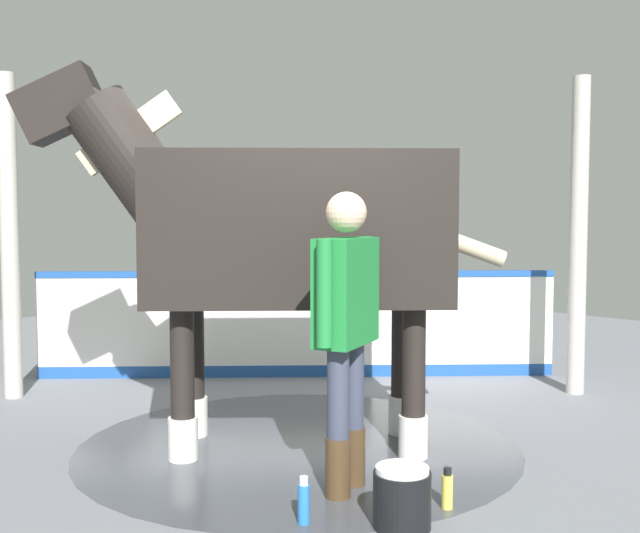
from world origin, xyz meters
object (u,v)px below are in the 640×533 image
handler (346,318)px  bottle_shampoo (447,490)px  horse (281,230)px  bottle_spray (304,502)px  wash_bucket (402,497)px

handler → bottle_shampoo: handler is taller
horse → bottle_spray: bearing=95.7°
horse → bottle_spray: horse is taller
handler → wash_bucket: 1.07m
horse → wash_bucket: 2.10m
horse → bottle_spray: (1.11, -0.84, -1.42)m
bottle_shampoo → bottle_spray: bottle_spray is taller
bottle_shampoo → bottle_spray: (-0.41, -0.72, 0.01)m
bottle_spray → wash_bucket: bearing=40.0°
wash_bucket → bottle_spray: size_ratio=1.27×
bottle_shampoo → handler: bearing=-161.2°
horse → handler: 1.10m
wash_bucket → bottle_shampoo: size_ratio=1.40×
horse → bottle_spray: 1.99m
horse → bottle_shampoo: bearing=128.2°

